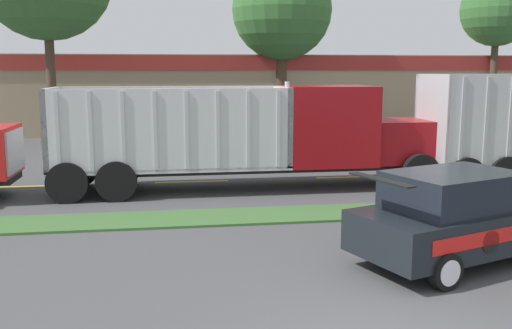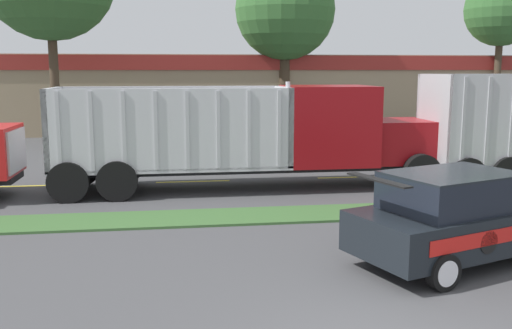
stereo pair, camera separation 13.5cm
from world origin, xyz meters
name	(u,v)px [view 2 (the right image)]	position (x,y,z in m)	size (l,w,h in m)	color
grass_verge	(285,215)	(0.00, 7.06, 0.03)	(120.00, 1.57, 0.06)	#3D6633
centre_line_3	(21,186)	(-7.54, 11.84, 0.00)	(2.40, 0.14, 0.01)	yellow
centre_line_4	(193,181)	(-2.14, 11.84, 0.00)	(2.40, 0.14, 0.01)	yellow
centre_line_5	(352,177)	(3.26, 11.84, 0.00)	(2.40, 0.14, 0.01)	yellow
centre_line_6	(499,173)	(8.66, 11.84, 0.00)	(2.40, 0.14, 0.01)	yellow
dump_truck_far_right	(293,136)	(0.91, 10.53, 1.59)	(12.18, 2.71, 3.28)	black
rally_car	(458,217)	(2.52, 3.14, 0.90)	(4.61, 3.17, 1.80)	black
store_building_backdrop	(258,91)	(2.85, 31.26, 2.23)	(38.13, 12.10, 4.45)	#9E896B
tree_behind_left	(285,0)	(3.46, 25.26, 7.42)	(5.52, 5.52, 11.04)	#473828
tree_behind_centre	(502,3)	(16.06, 24.84, 7.41)	(4.16, 4.16, 10.15)	#473828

